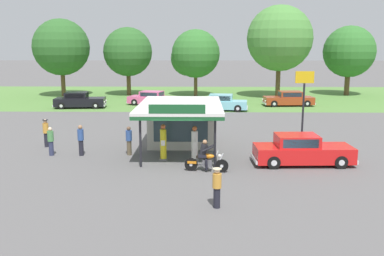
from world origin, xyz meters
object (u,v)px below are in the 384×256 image
at_px(gas_pump_nearside, 163,144).
at_px(gas_pump_offside, 195,145).
at_px(featured_classic_sedan, 302,151).
at_px(roadside_pole_sign, 304,95).
at_px(motorcycle_with_rider, 206,158).
at_px(bystander_strolling_foreground, 217,187).
at_px(bystander_leaning_by_kiosk, 51,141).
at_px(bystander_admiring_sedan, 46,132).
at_px(parked_car_second_row_spare, 220,103).
at_px(bystander_chatting_near_pumps, 81,139).
at_px(parked_car_back_row_far_right, 79,101).
at_px(bystander_standing_back_lot, 129,140).
at_px(parked_car_back_row_centre_right, 154,99).
at_px(parked_car_back_row_far_left, 289,99).

distance_m(gas_pump_nearside, gas_pump_offside, 1.67).
xyz_separation_m(featured_classic_sedan, roadside_pole_sign, (0.96, 4.08, 2.40)).
distance_m(motorcycle_with_rider, bystander_strolling_foreground, 4.69).
bearing_deg(bystander_leaning_by_kiosk, bystander_admiring_sedan, 116.16).
distance_m(parked_car_second_row_spare, bystander_chatting_near_pumps, 18.82).
relative_size(parked_car_back_row_far_right, bystander_chatting_near_pumps, 2.95).
height_order(bystander_strolling_foreground, bystander_admiring_sedan, bystander_admiring_sedan).
bearing_deg(bystander_standing_back_lot, motorcycle_with_rider, -36.12).
distance_m(bystander_leaning_by_kiosk, bystander_admiring_sedan, 2.25).
bearing_deg(bystander_standing_back_lot, parked_car_back_row_far_right, 113.54).
xyz_separation_m(parked_car_back_row_centre_right, bystander_admiring_sedan, (-4.53, -18.28, 0.26)).
relative_size(gas_pump_nearside, featured_classic_sedan, 0.38).
distance_m(featured_classic_sedan, parked_car_back_row_far_right, 26.06).
bearing_deg(motorcycle_with_rider, parked_car_back_row_far_right, 119.80).
xyz_separation_m(gas_pump_nearside, parked_car_second_row_spare, (3.82, 17.68, -0.21)).
relative_size(parked_car_second_row_spare, bystander_admiring_sedan, 3.23).
xyz_separation_m(parked_car_second_row_spare, bystander_admiring_sedan, (-11.14, -14.81, 0.22)).
relative_size(gas_pump_offside, bystander_standing_back_lot, 1.15).
xyz_separation_m(parked_car_back_row_far_left, parked_car_back_row_centre_right, (-13.74, 0.28, -0.03)).
height_order(parked_car_back_row_far_left, parked_car_second_row_spare, parked_car_second_row_spare).
bearing_deg(parked_car_back_row_far_left, bystander_admiring_sedan, -135.43).
xyz_separation_m(gas_pump_nearside, parked_car_back_row_centre_right, (-2.80, 21.15, -0.25)).
distance_m(parked_car_back_row_centre_right, bystander_chatting_near_pumps, 20.36).
relative_size(motorcycle_with_rider, parked_car_back_row_centre_right, 0.37).
height_order(motorcycle_with_rider, parked_car_second_row_spare, motorcycle_with_rider).
xyz_separation_m(motorcycle_with_rider, parked_car_back_row_far_right, (-12.08, 21.09, 0.05)).
height_order(motorcycle_with_rider, parked_car_back_row_far_right, motorcycle_with_rider).
bearing_deg(parked_car_second_row_spare, bystander_leaning_by_kiosk, -121.12).
bearing_deg(bystander_strolling_foreground, parked_car_back_row_far_right, 115.77).
distance_m(gas_pump_offside, bystander_admiring_sedan, 9.44).
bearing_deg(parked_car_back_row_far_right, bystander_admiring_sedan, -81.12).
bearing_deg(motorcycle_with_rider, bystander_strolling_foreground, -85.57).
xyz_separation_m(bystander_leaning_by_kiosk, bystander_chatting_near_pumps, (1.67, 0.02, 0.07)).
distance_m(gas_pump_nearside, roadside_pole_sign, 9.12).
xyz_separation_m(parked_car_back_row_centre_right, parked_car_second_row_spare, (6.62, -3.47, 0.04)).
bearing_deg(bystander_strolling_foreground, bystander_admiring_sedan, 135.96).
bearing_deg(bystander_admiring_sedan, parked_car_back_row_centre_right, 76.09).
distance_m(bystander_standing_back_lot, bystander_leaning_by_kiosk, 4.33).
distance_m(gas_pump_nearside, featured_classic_sedan, 7.23).
bearing_deg(gas_pump_offside, parked_car_back_row_far_right, 121.15).
xyz_separation_m(parked_car_back_row_far_right, bystander_chatting_near_pumps, (5.19, -18.18, 0.21)).
relative_size(gas_pump_nearside, bystander_chatting_near_pumps, 1.13).
bearing_deg(bystander_admiring_sedan, parked_car_second_row_spare, 53.03).
height_order(parked_car_back_row_centre_right, bystander_standing_back_lot, bystander_standing_back_lot).
xyz_separation_m(parked_car_back_row_far_left, bystander_leaning_by_kiosk, (-17.27, -20.01, 0.16)).
relative_size(featured_classic_sedan, bystander_strolling_foreground, 3.34).
bearing_deg(bystander_leaning_by_kiosk, motorcycle_with_rider, -18.68).
bearing_deg(gas_pump_nearside, bystander_chatting_near_pumps, 169.31).
distance_m(parked_car_back_row_far_right, bystander_standing_back_lot, 19.63).
relative_size(featured_classic_sedan, parked_car_back_row_centre_right, 0.91).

